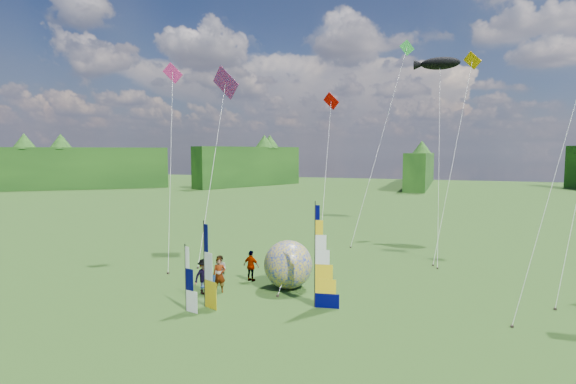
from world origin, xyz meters
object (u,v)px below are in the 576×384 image
(bol_inflatable, at_px, (288,264))
(spectator_a, at_px, (219,275))
(side_banner_far, at_px, (186,279))
(spectator_b, at_px, (220,270))
(side_banner_left, at_px, (204,265))
(spectator_d, at_px, (251,266))
(kite_whale, at_px, (439,137))
(spectator_c, at_px, (204,276))
(feather_banner_main, at_px, (315,257))
(camp_chair, at_px, (208,285))

(bol_inflatable, bearing_deg, spectator_a, -149.03)
(side_banner_far, relative_size, spectator_b, 1.86)
(side_banner_left, height_order, bol_inflatable, side_banner_left)
(side_banner_left, bearing_deg, spectator_d, 108.24)
(kite_whale, bearing_deg, spectator_c, -118.58)
(feather_banner_main, height_order, spectator_a, feather_banner_main)
(feather_banner_main, bearing_deg, spectator_b, 154.53)
(side_banner_left, relative_size, spectator_c, 2.18)
(side_banner_left, bearing_deg, kite_whale, 82.99)
(feather_banner_main, relative_size, side_banner_far, 1.61)
(feather_banner_main, height_order, bol_inflatable, feather_banner_main)
(feather_banner_main, distance_m, spectator_b, 6.51)
(side_banner_far, bearing_deg, spectator_c, 115.08)
(spectator_b, bearing_deg, side_banner_far, -69.75)
(feather_banner_main, height_order, camp_chair, feather_banner_main)
(spectator_c, distance_m, spectator_d, 3.22)
(bol_inflatable, xyz_separation_m, spectator_d, (-2.45, 0.53, -0.43))
(bol_inflatable, height_order, spectator_c, bol_inflatable)
(spectator_c, relative_size, spectator_d, 1.04)
(side_banner_far, relative_size, spectator_c, 1.66)
(spectator_c, bearing_deg, bol_inflatable, -33.54)
(side_banner_left, xyz_separation_m, kite_whale, (10.04, 17.97, 6.53))
(spectator_c, height_order, kite_whale, kite_whale)
(feather_banner_main, distance_m, camp_chair, 6.10)
(bol_inflatable, height_order, camp_chair, bol_inflatable)
(feather_banner_main, bearing_deg, spectator_d, 138.53)
(side_banner_left, xyz_separation_m, spectator_d, (0.32, 4.64, -1.13))
(kite_whale, bearing_deg, spectator_a, -117.79)
(camp_chair, bearing_deg, kite_whale, 63.53)
(spectator_a, relative_size, spectator_c, 1.00)
(spectator_a, bearing_deg, camp_chair, -144.28)
(spectator_d, bearing_deg, bol_inflatable, 178.04)
(spectator_a, bearing_deg, side_banner_left, -103.67)
(side_banner_far, height_order, spectator_d, side_banner_far)
(side_banner_far, xyz_separation_m, bol_inflatable, (3.27, 4.95, -0.22))
(side_banner_far, height_order, camp_chair, side_banner_far)
(bol_inflatable, bearing_deg, spectator_c, -148.12)
(bol_inflatable, xyz_separation_m, spectator_a, (-3.19, -1.91, -0.39))
(feather_banner_main, distance_m, bol_inflatable, 3.50)
(bol_inflatable, height_order, kite_whale, kite_whale)
(side_banner_left, bearing_deg, spectator_c, 143.54)
(side_banner_far, bearing_deg, spectator_b, 110.09)
(kite_whale, bearing_deg, camp_chair, -117.65)
(feather_banner_main, relative_size, spectator_c, 2.66)
(camp_chair, height_order, kite_whale, kite_whale)
(side_banner_far, bearing_deg, spectator_a, 101.40)
(spectator_b, bearing_deg, spectator_d, 54.72)
(side_banner_far, distance_m, camp_chair, 2.65)
(spectator_b, bearing_deg, camp_chair, -68.61)
(feather_banner_main, relative_size, bol_inflatable, 1.87)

